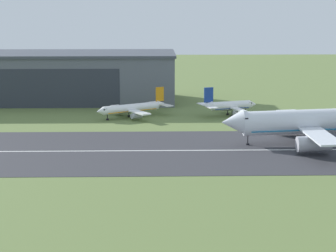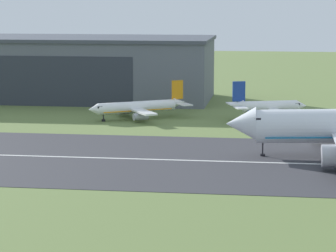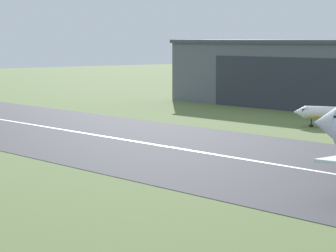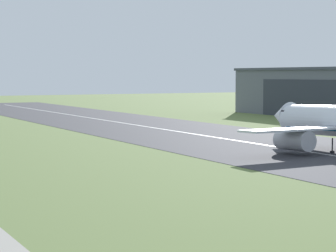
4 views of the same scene
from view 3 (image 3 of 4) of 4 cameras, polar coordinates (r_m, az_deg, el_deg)
runway_strip at (r=123.44m, az=0.80°, el=-1.64°), size 401.65×45.06×0.06m
runway_centreline at (r=123.44m, az=0.80°, el=-1.63°), size 361.48×0.70×0.01m
hangar_building at (r=200.04m, az=11.88°, el=3.67°), size 89.92×31.06×16.77m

